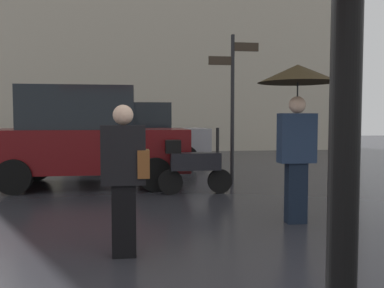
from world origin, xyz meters
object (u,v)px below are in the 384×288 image
(street_signpost, at_px, (233,94))
(parked_car_left, at_px, (88,137))
(pedestrian_with_bag, at_px, (125,171))
(pedestrian_with_umbrella, at_px, (297,98))
(parked_scooter, at_px, (193,164))
(parked_car_right, at_px, (136,134))

(street_signpost, bearing_deg, parked_car_left, 177.22)
(pedestrian_with_bag, xyz_separation_m, parked_car_left, (-0.90, 4.61, 0.15))
(pedestrian_with_umbrella, relative_size, street_signpost, 0.67)
(parked_scooter, height_order, parked_car_right, parked_car_right)
(pedestrian_with_umbrella, distance_m, parked_car_left, 4.78)
(pedestrian_with_umbrella, xyz_separation_m, parked_scooter, (-1.08, 2.31, -1.12))
(pedestrian_with_umbrella, xyz_separation_m, parked_car_right, (-2.14, 7.24, -0.73))
(parked_scooter, relative_size, parked_car_right, 0.33)
(parked_car_left, relative_size, street_signpost, 1.26)
(pedestrian_with_bag, bearing_deg, parked_car_left, -149.33)
(parked_car_left, distance_m, parked_car_right, 3.82)
(pedestrian_with_umbrella, height_order, parked_scooter, pedestrian_with_umbrella)
(parked_car_left, height_order, street_signpost, street_signpost)
(pedestrian_with_bag, xyz_separation_m, street_signpost, (2.16, 4.46, 1.05))
(pedestrian_with_umbrella, distance_m, street_signpost, 3.41)
(parked_car_right, bearing_deg, pedestrian_with_umbrella, -63.51)
(parked_scooter, bearing_deg, pedestrian_with_bag, -92.13)
(pedestrian_with_umbrella, bearing_deg, street_signpost, 37.16)
(parked_scooter, bearing_deg, parked_car_left, 165.69)
(parked_scooter, bearing_deg, parked_car_right, 118.80)
(pedestrian_with_umbrella, bearing_deg, parked_scooter, 60.93)
(pedestrian_with_bag, distance_m, parked_car_left, 4.70)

